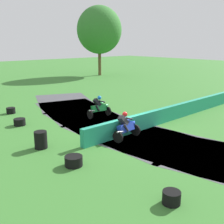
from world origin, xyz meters
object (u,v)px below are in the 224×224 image
Objects in this scene: tire_stack_far at (74,161)px; tire_stack_mid_a at (20,122)px; tire_stack_near at (11,111)px; tire_stack_extra_a at (171,197)px; motorcycle_chase_blue at (126,126)px; tire_stack_mid_b at (41,140)px; motorcycle_lead_green at (100,107)px.

tire_stack_mid_a is at bearing 84.56° from tire_stack_far.
tire_stack_near is 13.76m from tire_stack_extra_a.
motorcycle_chase_blue is 2.84× the size of tire_stack_near.
motorcycle_chase_blue is 2.09× the size of tire_stack_mid_b.
motorcycle_lead_green is 2.55× the size of tire_stack_mid_a.
motorcycle_lead_green is at bearing 69.17° from motorcycle_chase_blue.
tire_stack_mid_a is (-3.15, 5.70, -0.44)m from motorcycle_chase_blue.
tire_stack_mid_b reaches higher than tire_stack_near.
motorcycle_chase_blue is (-1.54, -4.05, -0.01)m from motorcycle_lead_green.
tire_stack_mid_b reaches higher than tire_stack_extra_a.
tire_stack_far is at bearing -97.75° from tire_stack_near.
motorcycle_chase_blue reaches higher than tire_stack_near.
motorcycle_lead_green is at bearing -19.45° from tire_stack_mid_a.
motorcycle_lead_green is 7.27m from tire_stack_far.
tire_stack_mid_b is 2.55m from tire_stack_far.
tire_stack_mid_a is at bearing 118.90° from motorcycle_chase_blue.
tire_stack_extra_a is (0.85, -6.66, -0.20)m from tire_stack_mid_b.
motorcycle_lead_green is at bearing 63.31° from tire_stack_extra_a.
tire_stack_near and tire_stack_mid_a have the same top height.
tire_stack_far is at bearing -95.44° from tire_stack_mid_a.
tire_stack_mid_a is 10.72m from tire_stack_extra_a.
tire_stack_mid_b is 1.43× the size of tire_stack_extra_a.
motorcycle_lead_green is 3.05× the size of tire_stack_extra_a.
motorcycle_chase_blue is 6.53m from tire_stack_mid_a.
tire_stack_far is at bearing -137.12° from motorcycle_lead_green.
tire_stack_mid_b is at bearing 97.29° from tire_stack_extra_a.
motorcycle_chase_blue is 2.99× the size of tire_stack_extra_a.
tire_stack_near is (-2.47, 8.73, -0.44)m from motorcycle_chase_blue.
tire_stack_near is at bearing 77.33° from tire_stack_mid_a.
motorcycle_chase_blue is 3.90m from tire_stack_far.
tire_stack_near is at bearing 130.54° from motorcycle_lead_green.
tire_stack_extra_a is (0.13, -10.72, 0.00)m from tire_stack_mid_a.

